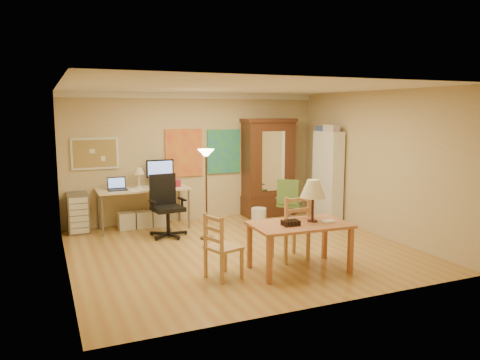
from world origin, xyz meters
name	(u,v)px	position (x,y,z in m)	size (l,w,h in m)	color
floor	(241,250)	(0.00, 0.00, 0.00)	(5.50, 5.50, 0.00)	#A5723A
crown_molding	(195,96)	(0.00, 2.46, 2.64)	(5.50, 0.08, 0.12)	white
corkboard	(95,154)	(-2.05, 2.47, 1.50)	(0.90, 0.04, 0.62)	#9F864B
art_panel_left	(184,153)	(-0.25, 2.47, 1.45)	(0.80, 0.04, 1.00)	gold
art_panel_right	(224,151)	(0.65, 2.47, 1.45)	(0.75, 0.04, 0.95)	teal
dining_table	(305,214)	(0.47, -1.26, 0.84)	(1.45, 0.91, 1.33)	brown
ladder_chair_back	(291,229)	(0.52, -0.79, 0.49)	(0.51, 0.49, 1.04)	#A4744B
ladder_chair_left	(222,248)	(-0.78, -1.15, 0.43)	(0.52, 0.53, 0.93)	#A4744B
torchiere_lamp	(206,167)	(-0.30, 0.89, 1.32)	(0.30, 0.30, 1.65)	#392517
computer_desk	(145,203)	(-1.17, 2.16, 0.49)	(1.78, 0.78, 1.35)	beige
office_chair_black	(167,220)	(-0.92, 1.34, 0.31)	(0.71, 0.71, 1.15)	black
office_chair_green	(289,214)	(1.54, 1.11, 0.26)	(0.63, 0.63, 0.98)	slate
drawer_cart	(78,213)	(-2.43, 2.25, 0.39)	(0.39, 0.47, 0.78)	slate
armoire	(268,174)	(1.62, 2.24, 0.94)	(1.17, 0.56, 2.16)	#391B0F
bookshelf	(328,177)	(2.55, 1.27, 0.95)	(0.29, 0.76, 1.90)	white
wastebin	(259,217)	(0.96, 1.33, 0.19)	(0.31, 0.31, 0.38)	silver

